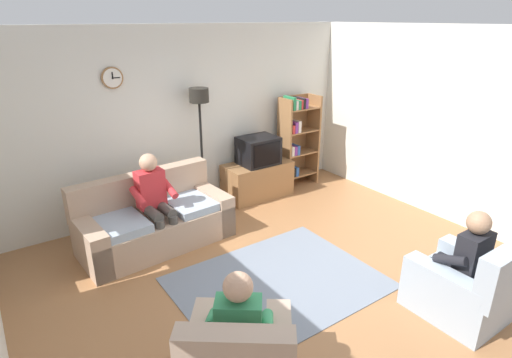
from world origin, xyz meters
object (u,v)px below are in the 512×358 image
(tv, at_px, (258,151))
(bookshelf, at_px, (296,138))
(person_in_right_armchair, at_px, (462,256))
(tv_stand, at_px, (257,180))
(person_in_left_armchair, at_px, (240,325))
(floor_lamp, at_px, (200,116))
(armchair_near_bookshelf, at_px, (465,288))
(couch, at_px, (155,222))
(person_on_couch, at_px, (155,197))

(tv, distance_m, bookshelf, 0.86)
(tv, height_order, person_in_right_armchair, person_in_right_armchair)
(tv_stand, relative_size, bookshelf, 0.70)
(person_in_left_armchair, bearing_deg, floor_lamp, 66.80)
(tv, bearing_deg, person_in_right_armchair, -89.78)
(tv, xyz_separation_m, armchair_near_bookshelf, (0.01, -3.54, -0.50))
(person_in_left_armchair, bearing_deg, couch, 82.99)
(tv_stand, xyz_separation_m, floor_lamp, (-0.94, 0.10, 1.16))
(tv_stand, height_order, floor_lamp, floor_lamp)
(tv_stand, distance_m, tv, 0.51)
(tv_stand, relative_size, person_on_couch, 0.89)
(couch, height_order, bookshelf, bookshelf)
(floor_lamp, distance_m, armchair_near_bookshelf, 3.96)
(armchair_near_bookshelf, bearing_deg, bookshelf, 76.95)
(tv, xyz_separation_m, person_in_right_armchair, (0.01, -3.45, -0.19))
(bookshelf, bearing_deg, armchair_near_bookshelf, -103.05)
(person_in_left_armchair, height_order, person_in_right_armchair, same)
(couch, relative_size, person_on_couch, 1.58)
(couch, height_order, tv_stand, couch)
(person_in_left_armchair, relative_size, person_in_right_armchair, 1.00)
(tv, relative_size, person_in_left_armchair, 0.54)
(floor_lamp, relative_size, person_on_couch, 1.49)
(tv_stand, bearing_deg, person_in_left_armchair, -126.90)
(couch, height_order, armchair_near_bookshelf, same)
(tv, relative_size, person_on_couch, 0.48)
(person_in_left_armchair, bearing_deg, bookshelf, 44.79)
(bookshelf, distance_m, person_in_right_armchair, 3.66)
(couch, distance_m, floor_lamp, 1.66)
(floor_lamp, distance_m, person_in_right_armchair, 3.80)
(bookshelf, height_order, armchair_near_bookshelf, bookshelf)
(tv_stand, distance_m, person_in_right_armchair, 3.49)
(tv, height_order, person_in_left_armchair, person_in_left_armchair)
(couch, distance_m, bookshelf, 2.94)
(tv, relative_size, bookshelf, 0.38)
(tv_stand, relative_size, tv, 1.83)
(floor_lamp, relative_size, person_in_right_armchair, 1.65)
(tv_stand, xyz_separation_m, tv, (0.00, -0.02, 0.51))
(bookshelf, relative_size, armchair_near_bookshelf, 1.75)
(armchair_near_bookshelf, bearing_deg, person_in_left_armchair, 167.40)
(tv_stand, distance_m, person_on_couch, 2.12)
(bookshelf, relative_size, person_on_couch, 1.27)
(tv_stand, relative_size, person_in_right_armchair, 0.98)
(person_on_couch, distance_m, person_in_right_armchair, 3.49)
(floor_lamp, relative_size, armchair_near_bookshelf, 2.06)
(couch, bearing_deg, person_in_left_armchair, -97.01)
(floor_lamp, bearing_deg, tv, -7.47)
(bookshelf, xyz_separation_m, person_in_left_armchair, (-3.15, -3.13, -0.23))
(bookshelf, bearing_deg, person_on_couch, -166.24)
(tv, xyz_separation_m, person_on_couch, (-1.98, -0.60, -0.10))
(couch, relative_size, person_in_right_armchair, 1.75)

